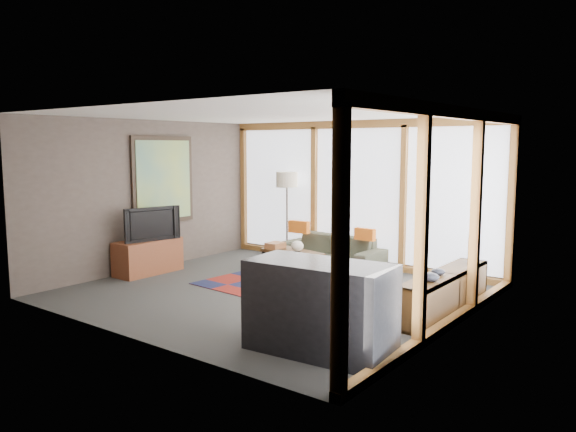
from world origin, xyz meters
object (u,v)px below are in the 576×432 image
Objects in this scene: bookshelf at (445,293)px; bar_counter at (320,308)px; television at (150,223)px; coffee_table at (292,262)px; floor_lamp at (287,215)px; sofa at (330,252)px; tv_console at (148,257)px.

bar_counter is (-0.52, -2.12, 0.21)m from bookshelf.
bar_counter is at bearing -93.47° from television.
coffee_table is 0.72× the size of bar_counter.
floor_lamp is at bearing 156.33° from bookshelf.
sofa is at bearing 116.70° from bar_counter.
coffee_table is 3.78m from bar_counter.
tv_console is at bearing 158.78° from bar_counter.
bookshelf is 1.41× the size of bar_counter.
television is at bearing -170.19° from bookshelf.
sofa is 3.15m from television.
bar_counter reaches higher than coffee_table.
coffee_table is (0.85, -0.97, -0.65)m from floor_lamp.
sofa is 1.17× the size of floor_lamp.
television is 4.50m from bar_counter.
bookshelf is (3.84, -1.68, -0.56)m from floor_lamp.
floor_lamp reaches higher than sofa.
bookshelf is (2.67, -1.40, -0.02)m from sofa.
tv_console is 4.56m from bar_counter.
sofa is at bearing 152.31° from bookshelf.
tv_console reaches higher than sofa.
television is 0.65× the size of bar_counter.
television reaches higher than coffee_table.
sofa reaches higher than coffee_table.
television reaches higher than tv_console.
tv_console is at bearing 101.85° from television.
sofa is 0.76m from coffee_table.
bookshelf is at bearing 9.64° from tv_console.
coffee_table is 0.51× the size of bookshelf.
bar_counter is at bearing -48.93° from coffee_table.
television is (-2.14, -2.24, 0.58)m from sofa.
floor_lamp reaches higher than tv_console.
tv_console is (-1.90, -1.55, 0.11)m from coffee_table.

